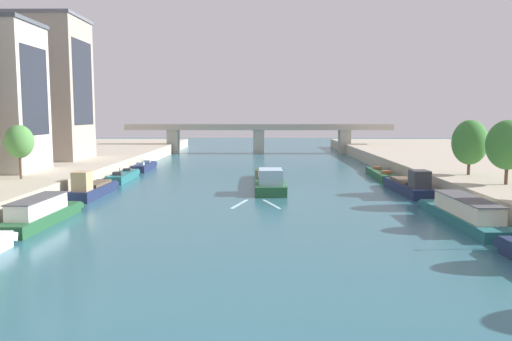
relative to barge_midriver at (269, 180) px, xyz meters
name	(u,v)px	position (x,y,z in m)	size (l,w,h in m)	color
barge_midriver	(269,180)	(0.00, 0.00, 0.00)	(4.28, 22.56, 3.14)	#235633
wake_behind_barge	(255,204)	(-1.73, -14.26, -0.94)	(5.60, 5.92, 0.03)	#A0CCD6
moored_boat_left_end	(41,213)	(-21.22, -25.01, 0.11)	(3.02, 13.45, 2.56)	#235633
moored_boat_left_gap_after	(93,188)	(-21.67, -9.17, 0.06)	(2.65, 12.28, 3.47)	#1E284C
moored_boat_left_lone	(124,176)	(-22.12, 6.57, -0.34)	(2.50, 12.16, 2.27)	#23666B
moored_boat_left_second	(145,167)	(-22.11, 20.72, -0.32)	(2.32, 11.29, 2.31)	#1E284C
moored_boat_right_far	(464,213)	(17.63, -24.38, 0.10)	(3.23, 16.61, 2.52)	#23666B
moored_boat_right_gap_after	(409,186)	(17.69, -6.39, 0.05)	(3.11, 13.66, 3.40)	#1E284C
moored_boat_right_second	(381,174)	(18.05, 10.66, -0.43)	(2.82, 14.50, 2.10)	#235633
tree_left_nearest	(19,142)	(-29.52, -11.03, 5.86)	(3.27, 3.27, 6.37)	brown
tree_right_nearest	(508,145)	(25.60, -15.34, 5.78)	(4.57, 4.57, 7.03)	brown
tree_right_third	(470,142)	(25.10, -6.40, 5.57)	(4.38, 4.38, 6.93)	brown
building_left_middle	(38,88)	(-38.67, 15.77, 13.36)	(15.74, 11.90, 23.78)	#A89989
bridge_far	(259,134)	(-1.78, 60.71, 3.90)	(67.96, 4.40, 7.49)	#ADA899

